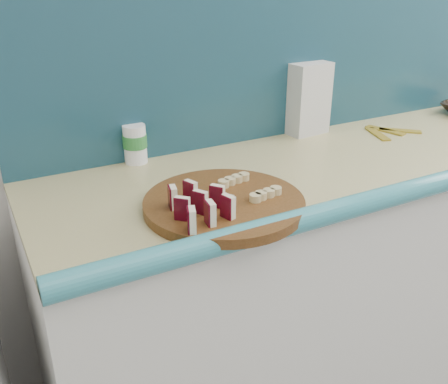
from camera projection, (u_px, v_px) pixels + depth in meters
kitchen_counter at (353, 266)px, 1.85m from camera, size 2.20×0.63×0.91m
backsplash at (319, 60)px, 1.78m from camera, size 2.20×0.02×0.50m
cutting_board at (224, 204)px, 1.26m from camera, size 0.48×0.48×0.03m
apple_wedges at (199, 204)px, 1.17m from camera, size 0.13×0.18×0.06m
apple_chunks at (216, 198)px, 1.24m from camera, size 0.06×0.07×0.02m
banana_slices at (250, 187)px, 1.30m from camera, size 0.13×0.17×0.02m
flour_bag at (306, 98)px, 1.78m from camera, size 0.16×0.12×0.25m
canister at (135, 143)px, 1.53m from camera, size 0.07×0.07×0.12m
banana_peel at (388, 132)px, 1.83m from camera, size 0.21×0.17×0.01m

